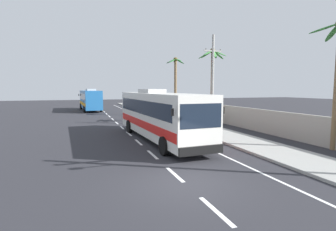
# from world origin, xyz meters

# --- Properties ---
(ground_plane) EXTENTS (160.00, 160.00, 0.00)m
(ground_plane) POSITION_xyz_m (0.00, 0.00, 0.00)
(ground_plane) COLOR #28282D
(sidewalk_kerb) EXTENTS (3.20, 90.00, 0.14)m
(sidewalk_kerb) POSITION_xyz_m (6.80, 10.00, 0.07)
(sidewalk_kerb) COLOR #999993
(sidewalk_kerb) RESTS_ON ground
(lane_markings) EXTENTS (3.75, 71.00, 0.01)m
(lane_markings) POSITION_xyz_m (2.18, 14.37, 0.00)
(lane_markings) COLOR white
(lane_markings) RESTS_ON ground
(boundary_wall) EXTENTS (0.24, 60.00, 1.91)m
(boundary_wall) POSITION_xyz_m (10.60, 14.00, 0.95)
(boundary_wall) COLOR #9E998E
(boundary_wall) RESTS_ON ground
(coach_bus_foreground) EXTENTS (3.40, 12.54, 3.58)m
(coach_bus_foreground) POSITION_xyz_m (1.57, 8.65, 1.87)
(coach_bus_foreground) COLOR silver
(coach_bus_foreground) RESTS_ON ground
(coach_bus_far_lane) EXTENTS (3.44, 10.75, 3.57)m
(coach_bus_far_lane) POSITION_xyz_m (-1.91, 35.87, 1.86)
(coach_bus_far_lane) COLOR #2366A8
(coach_bus_far_lane) RESTS_ON ground
(motorcycle_beside_bus) EXTENTS (0.56, 1.96, 1.61)m
(motorcycle_beside_bus) POSITION_xyz_m (4.19, 17.31, 0.66)
(motorcycle_beside_bus) COLOR black
(motorcycle_beside_bus) RESTS_ON ground
(pedestrian_near_kerb) EXTENTS (0.36, 0.36, 1.66)m
(pedestrian_near_kerb) POSITION_xyz_m (7.77, 18.65, 1.00)
(pedestrian_near_kerb) COLOR gold
(pedestrian_near_kerb) RESTS_ON sidewalk_kerb
(pedestrian_midwalk) EXTENTS (0.36, 0.36, 1.61)m
(pedestrian_midwalk) POSITION_xyz_m (6.36, 19.16, 0.98)
(pedestrian_midwalk) COLOR #2D7A47
(pedestrian_midwalk) RESTS_ON sidewalk_kerb
(utility_pole_mid) EXTENTS (1.92, 0.24, 8.69)m
(utility_pole_mid) POSITION_xyz_m (8.51, 13.56, 4.50)
(utility_pole_mid) COLOR #9E9E99
(utility_pole_mid) RESTS_ON ground
(palm_nearest) EXTENTS (2.98, 3.00, 7.74)m
(palm_nearest) POSITION_xyz_m (9.39, 15.28, 5.44)
(palm_nearest) COLOR brown
(palm_nearest) RESTS_ON ground
(palm_second) EXTENTS (2.55, 2.73, 7.67)m
(palm_second) POSITION_xyz_m (8.34, 23.30, 4.94)
(palm_second) COLOR brown
(palm_second) RESTS_ON ground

